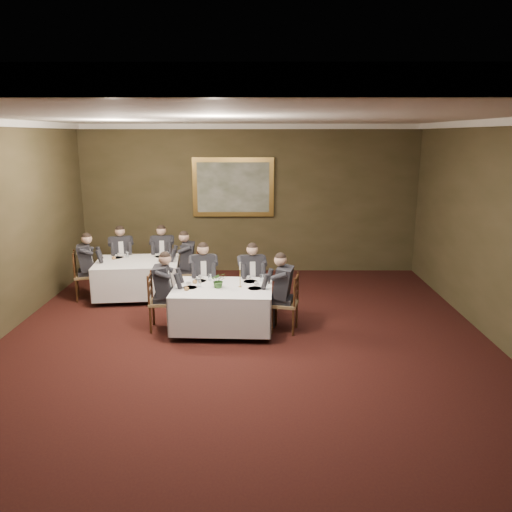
{
  "coord_description": "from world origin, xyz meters",
  "views": [
    {
      "loc": [
        0.23,
        -6.86,
        3.25
      ],
      "look_at": [
        0.18,
        1.77,
        1.15
      ],
      "focal_mm": 35.0,
      "sensor_mm": 36.0,
      "label": 1
    }
  ],
  "objects_px": {
    "diner_main_backleft": "(204,286)",
    "diner_main_endleft": "(162,300)",
    "centerpiece": "(219,279)",
    "chair_sec_endleft": "(86,285)",
    "painting": "(233,187)",
    "chair_main_endright": "(285,315)",
    "diner_sec_backright": "(163,262)",
    "chair_main_backleft": "(204,298)",
    "diner_sec_endleft": "(85,274)",
    "candlestick": "(240,278)",
    "chair_main_backright": "(252,298)",
    "diner_sec_backleft": "(122,263)",
    "chair_main_endleft": "(162,313)",
    "diner_sec_endright": "(189,272)",
    "diner_main_backright": "(252,287)",
    "diner_main_endright": "(285,302)",
    "table_second": "(138,276)",
    "chair_sec_backright": "(163,272)",
    "chair_sec_endright": "(190,282)",
    "chair_sec_backleft": "(123,273)"
  },
  "relations": [
    {
      "from": "diner_main_backright",
      "to": "diner_main_endright",
      "type": "height_order",
      "value": "same"
    },
    {
      "from": "chair_main_endright",
      "to": "painting",
      "type": "xyz_separation_m",
      "value": [
        -1.05,
        3.83,
        1.77
      ]
    },
    {
      "from": "diner_sec_backleft",
      "to": "chair_sec_backright",
      "type": "xyz_separation_m",
      "value": [
        0.88,
        0.11,
        -0.23
      ]
    },
    {
      "from": "diner_main_endleft",
      "to": "diner_sec_endleft",
      "type": "bearing_deg",
      "value": -135.19
    },
    {
      "from": "chair_main_backleft",
      "to": "chair_sec_endleft",
      "type": "xyz_separation_m",
      "value": [
        -2.49,
        0.78,
        0.0
      ]
    },
    {
      "from": "chair_main_backright",
      "to": "diner_sec_endleft",
      "type": "bearing_deg",
      "value": -20.77
    },
    {
      "from": "table_second",
      "to": "chair_main_backleft",
      "type": "height_order",
      "value": "chair_main_backleft"
    },
    {
      "from": "table_second",
      "to": "painting",
      "type": "bearing_deg",
      "value": 47.42
    },
    {
      "from": "diner_sec_endright",
      "to": "chair_sec_endright",
      "type": "bearing_deg",
      "value": -90.0
    },
    {
      "from": "chair_sec_endleft",
      "to": "painting",
      "type": "xyz_separation_m",
      "value": [
        2.91,
        2.15,
        1.77
      ]
    },
    {
      "from": "diner_main_endright",
      "to": "chair_main_backright",
      "type": "bearing_deg",
      "value": 45.52
    },
    {
      "from": "chair_sec_endright",
      "to": "diner_main_backright",
      "type": "bearing_deg",
      "value": -132.13
    },
    {
      "from": "chair_sec_backleft",
      "to": "centerpiece",
      "type": "xyz_separation_m",
      "value": [
        2.34,
        -2.59,
        0.62
      ]
    },
    {
      "from": "chair_sec_backright",
      "to": "table_second",
      "type": "bearing_deg",
      "value": 61.78
    },
    {
      "from": "chair_main_endleft",
      "to": "chair_sec_backleft",
      "type": "xyz_separation_m",
      "value": [
        -1.35,
        2.53,
        0.0
      ]
    },
    {
      "from": "chair_main_backleft",
      "to": "chair_main_endleft",
      "type": "height_order",
      "value": "same"
    },
    {
      "from": "chair_sec_endright",
      "to": "diner_sec_endright",
      "type": "distance_m",
      "value": 0.23
    },
    {
      "from": "diner_main_backleft",
      "to": "chair_main_endright",
      "type": "bearing_deg",
      "value": 140.95
    },
    {
      "from": "diner_main_backleft",
      "to": "centerpiece",
      "type": "bearing_deg",
      "value": 103.98
    },
    {
      "from": "chair_sec_endright",
      "to": "diner_sec_endright",
      "type": "xyz_separation_m",
      "value": [
        -0.01,
        -0.0,
        0.23
      ]
    },
    {
      "from": "diner_main_backleft",
      "to": "centerpiece",
      "type": "relative_size",
      "value": 4.81
    },
    {
      "from": "diner_main_endright",
      "to": "chair_sec_backleft",
      "type": "xyz_separation_m",
      "value": [
        -3.44,
        2.6,
        -0.23
      ]
    },
    {
      "from": "chair_main_endright",
      "to": "diner_sec_backright",
      "type": "bearing_deg",
      "value": 56.32
    },
    {
      "from": "diner_main_backright",
      "to": "chair_sec_endright",
      "type": "relative_size",
      "value": 1.35
    },
    {
      "from": "chair_main_endright",
      "to": "chair_sec_endleft",
      "type": "xyz_separation_m",
      "value": [
        -3.96,
        1.69,
        0.0
      ]
    },
    {
      "from": "diner_main_backleft",
      "to": "painting",
      "type": "bearing_deg",
      "value": -105.63
    },
    {
      "from": "diner_main_endleft",
      "to": "chair_sec_endleft",
      "type": "distance_m",
      "value": 2.47
    },
    {
      "from": "chair_main_endright",
      "to": "diner_sec_backright",
      "type": "xyz_separation_m",
      "value": [
        -2.57,
        2.69,
        0.23
      ]
    },
    {
      "from": "chair_sec_backleft",
      "to": "chair_sec_endright",
      "type": "height_order",
      "value": "same"
    },
    {
      "from": "chair_main_backright",
      "to": "candlestick",
      "type": "relative_size",
      "value": 2.25
    },
    {
      "from": "chair_sec_endleft",
      "to": "diner_main_backleft",
      "type": "bearing_deg",
      "value": 55.44
    },
    {
      "from": "diner_main_endleft",
      "to": "chair_sec_endleft",
      "type": "height_order",
      "value": "diner_main_endleft"
    },
    {
      "from": "chair_sec_backright",
      "to": "diner_sec_endleft",
      "type": "bearing_deg",
      "value": 29.23
    },
    {
      "from": "chair_main_backright",
      "to": "diner_sec_endright",
      "type": "distance_m",
      "value": 1.69
    },
    {
      "from": "table_second",
      "to": "diner_sec_endright",
      "type": "bearing_deg",
      "value": 6.33
    },
    {
      "from": "diner_main_endleft",
      "to": "diner_sec_backleft",
      "type": "height_order",
      "value": "same"
    },
    {
      "from": "diner_sec_endright",
      "to": "diner_sec_endleft",
      "type": "xyz_separation_m",
      "value": [
        -2.07,
        -0.23,
        0.0
      ]
    },
    {
      "from": "table_second",
      "to": "centerpiece",
      "type": "bearing_deg",
      "value": -44.95
    },
    {
      "from": "chair_main_endright",
      "to": "diner_sec_endleft",
      "type": "xyz_separation_m",
      "value": [
        -3.95,
        1.69,
        0.23
      ]
    },
    {
      "from": "chair_sec_endleft",
      "to": "chair_sec_endright",
      "type": "bearing_deg",
      "value": 79.35
    },
    {
      "from": "diner_sec_endleft",
      "to": "candlestick",
      "type": "height_order",
      "value": "diner_sec_endleft"
    },
    {
      "from": "chair_main_backleft",
      "to": "chair_sec_backright",
      "type": "height_order",
      "value": "same"
    },
    {
      "from": "diner_sec_backright",
      "to": "candlestick",
      "type": "distance_m",
      "value": 3.23
    },
    {
      "from": "table_second",
      "to": "diner_sec_endleft",
      "type": "xyz_separation_m",
      "value": [
        -1.03,
        -0.11,
        0.06
      ]
    },
    {
      "from": "diner_main_backleft",
      "to": "diner_main_endleft",
      "type": "relative_size",
      "value": 1.0
    },
    {
      "from": "diner_sec_backleft",
      "to": "diner_main_endleft",
      "type": "bearing_deg",
      "value": 100.74
    },
    {
      "from": "diner_sec_backright",
      "to": "chair_main_backright",
      "type": "bearing_deg",
      "value": 130.7
    },
    {
      "from": "diner_sec_backleft",
      "to": "chair_main_endleft",
      "type": "bearing_deg",
      "value": 100.53
    },
    {
      "from": "chair_main_backleft",
      "to": "diner_main_endright",
      "type": "xyz_separation_m",
      "value": [
        1.46,
        -0.91,
        0.23
      ]
    },
    {
      "from": "diner_main_backright",
      "to": "table_second",
      "type": "bearing_deg",
      "value": -29.07
    }
  ]
}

